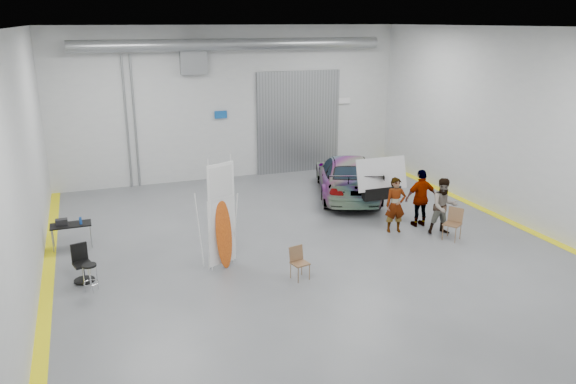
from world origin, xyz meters
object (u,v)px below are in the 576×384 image
object	(u,v)px
person_c	(421,198)
office_chair	(83,265)
sedan_car	(348,176)
folding_chair_near	(300,269)
person_a	(395,205)
person_b	(444,206)
work_table	(68,224)
folding_chair_far	(451,230)
shop_stool	(91,278)
surfboard_display	(219,225)

from	to	relation	value
person_c	office_chair	bearing A→B (deg)	5.83
sedan_car	folding_chair_near	distance (m)	7.22
person_a	person_b	size ratio (longest dim) A/B	0.98
person_b	office_chair	bearing A→B (deg)	-170.17
person_c	work_table	xyz separation A→B (m)	(-10.25, 1.90, -0.22)
folding_chair_far	shop_stool	xyz separation A→B (m)	(-10.00, 0.19, 0.05)
sedan_car	person_c	bearing A→B (deg)	121.10
person_a	surfboard_display	xyz separation A→B (m)	(-5.58, -0.73, 0.35)
sedan_car	office_chair	bearing A→B (deg)	43.98
person_a	shop_stool	distance (m)	8.84
person_b	work_table	size ratio (longest dim) A/B	1.57
person_c	shop_stool	world-z (taller)	person_c
person_a	work_table	size ratio (longest dim) A/B	1.54
folding_chair_near	person_b	bearing A→B (deg)	2.32
folding_chair_far	office_chair	size ratio (longest dim) A/B	1.01
person_a	office_chair	world-z (taller)	person_a
office_chair	person_a	bearing A→B (deg)	-12.75
surfboard_display	office_chair	distance (m)	3.47
office_chair	person_b	bearing A→B (deg)	-16.58
person_b	surfboard_display	bearing A→B (deg)	-167.47
shop_stool	work_table	bearing A→B (deg)	98.85
sedan_car	surfboard_display	bearing A→B (deg)	57.75
folding_chair_near	office_chair	world-z (taller)	office_chair
sedan_car	person_c	world-z (taller)	person_c
surfboard_display	folding_chair_far	xyz separation A→B (m)	(6.81, -0.42, -0.90)
shop_stool	office_chair	xyz separation A→B (m)	(-0.16, 0.66, 0.07)
folding_chair_near	work_table	world-z (taller)	work_table
surfboard_display	shop_stool	bearing A→B (deg)	161.47
person_c	shop_stool	distance (m)	9.86
folding_chair_near	person_c	bearing A→B (deg)	11.44
person_c	surfboard_display	world-z (taller)	surfboard_display
person_b	person_a	bearing A→B (deg)	164.88
folding_chair_near	folding_chair_far	size ratio (longest dim) A/B	0.87
person_a	person_c	bearing A→B (deg)	23.30
person_b	shop_stool	bearing A→B (deg)	-166.43
person_b	person_c	world-z (taller)	person_c
person_b	work_table	distance (m)	10.85
person_a	work_table	distance (m)	9.48
person_c	work_table	world-z (taller)	person_c
folding_chair_near	work_table	bearing A→B (deg)	129.40
surfboard_display	work_table	distance (m)	4.65
person_b	folding_chair_near	size ratio (longest dim) A/B	2.10
sedan_car	work_table	bearing A→B (deg)	30.27
sedan_car	person_a	distance (m)	3.83
person_b	person_c	size ratio (longest dim) A/B	0.95
person_b	shop_stool	distance (m)	10.05
person_a	office_chair	size ratio (longest dim) A/B	1.82
person_c	shop_stool	xyz separation A→B (m)	(-9.78, -1.13, -0.56)
sedan_car	person_b	world-z (taller)	person_b
shop_stool	folding_chair_near	bearing A→B (deg)	-12.60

